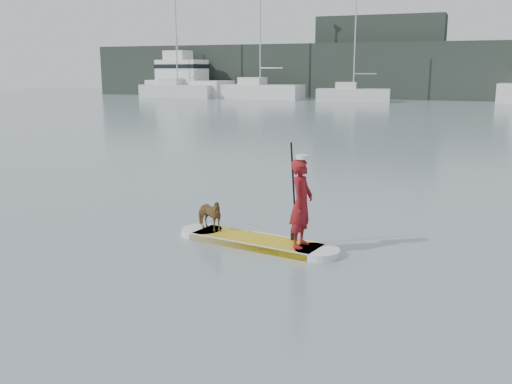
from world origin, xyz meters
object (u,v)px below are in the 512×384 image
at_px(sailboat_b, 259,90).
at_px(motor_yacht_b, 186,80).
at_px(paddleboard, 256,241).
at_px(dog, 208,214).
at_px(paddler, 301,203).
at_px(sailboat_c, 353,94).
at_px(sailboat_a, 177,90).

height_order(sailboat_b, motor_yacht_b, sailboat_b).
height_order(paddleboard, dog, dog).
relative_size(paddleboard, motor_yacht_b, 0.29).
xyz_separation_m(sailboat_b, motor_yacht_b, (-9.90, 1.52, 0.99)).
bearing_deg(paddler, sailboat_b, 24.65).
distance_m(paddleboard, sailboat_c, 48.27).
bearing_deg(sailboat_b, motor_yacht_b, 176.71).
distance_m(paddleboard, sailboat_b, 53.01).
height_order(paddleboard, paddler, paddler).
xyz_separation_m(paddleboard, sailboat_c, (-8.43, 47.52, 0.70)).
bearing_deg(paddler, paddleboard, 82.99).
height_order(dog, sailboat_c, sailboat_c).
relative_size(paddleboard, sailboat_a, 0.26).
height_order(dog, sailboat_b, sailboat_b).
bearing_deg(sailboat_a, paddleboard, -61.28).
height_order(paddler, sailboat_b, sailboat_b).
bearing_deg(dog, sailboat_c, 30.38).
xyz_separation_m(paddleboard, sailboat_b, (-19.11, 49.44, 0.92)).
bearing_deg(sailboat_c, motor_yacht_b, 162.97).
distance_m(dog, sailboat_c, 47.91).
bearing_deg(sailboat_a, sailboat_c, -4.18).
height_order(paddleboard, sailboat_a, sailboat_a).
xyz_separation_m(paddler, motor_yacht_b, (-29.92, 51.12, 1.07)).
bearing_deg(sailboat_c, paddleboard, -87.49).
distance_m(paddler, dog, 2.06).
distance_m(dog, sailboat_b, 52.46).
bearing_deg(paddler, sailboat_c, 13.75).
bearing_deg(paddleboard, motor_yacht_b, 129.32).
xyz_separation_m(sailboat_c, motor_yacht_b, (-20.58, 3.44, 1.21)).
height_order(sailboat_b, sailboat_c, sailboat_b).
bearing_deg(sailboat_c, paddler, -86.46).
distance_m(dog, sailboat_a, 55.49).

